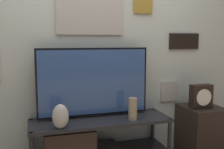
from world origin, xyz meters
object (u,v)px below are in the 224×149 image
object	(u,v)px
vase_tall_ceramic	(133,109)
mantel_clock	(201,96)
television	(94,82)
vase_urn_stoneware	(60,116)

from	to	relation	value
vase_tall_ceramic	mantel_clock	bearing A→B (deg)	4.68
television	mantel_clock	world-z (taller)	television
vase_urn_stoneware	mantel_clock	world-z (taller)	mantel_clock
vase_urn_stoneware	mantel_clock	size ratio (longest dim) A/B	0.85
mantel_clock	television	bearing A→B (deg)	172.84
vase_tall_ceramic	television	bearing A→B (deg)	147.74
vase_tall_ceramic	vase_urn_stoneware	bearing A→B (deg)	-176.13
vase_urn_stoneware	vase_tall_ceramic	xyz separation A→B (m)	(0.70, 0.05, 0.00)
television	vase_tall_ceramic	xyz separation A→B (m)	(0.34, -0.21, -0.25)
vase_urn_stoneware	vase_tall_ceramic	size ratio (longest dim) A/B	1.00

